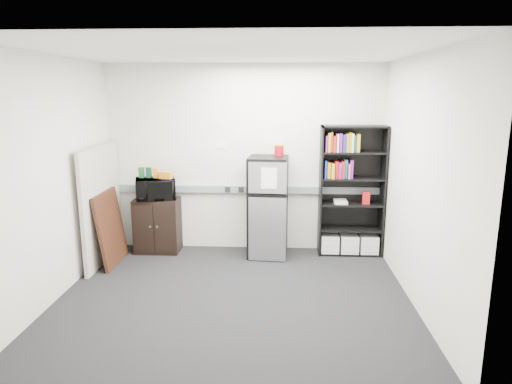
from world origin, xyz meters
TOP-DOWN VIEW (x-y plane):
  - floor at (0.00, 0.00)m, footprint 4.00×4.00m
  - wall_back at (0.00, 1.75)m, footprint 4.00×0.02m
  - wall_right at (2.00, 0.00)m, footprint 0.02×3.50m
  - wall_left at (-2.00, 0.00)m, footprint 0.02×3.50m
  - ceiling at (0.00, 0.00)m, footprint 4.00×3.50m
  - electrical_raceway at (0.00, 1.72)m, footprint 3.92×0.05m
  - wall_note at (-0.35, 1.74)m, footprint 0.14×0.00m
  - bookshelf at (1.53, 1.57)m, footprint 0.90×0.34m
  - cubicle_partition at (-1.90, 1.08)m, footprint 0.06×1.30m
  - cabinet at (-1.26, 1.50)m, footprint 0.64×0.43m
  - microwave at (-1.26, 1.48)m, footprint 0.63×0.51m
  - snack_box_a at (-1.46, 1.52)m, footprint 0.07×0.06m
  - snack_box_b at (-1.36, 1.52)m, footprint 0.07×0.05m
  - snack_box_c at (-1.26, 1.52)m, footprint 0.08×0.06m
  - snack_bag at (-1.10, 1.47)m, footprint 0.20×0.14m
  - refrigerator at (0.35, 1.42)m, footprint 0.58×0.60m
  - coffee_can at (0.50, 1.55)m, footprint 0.13×0.13m
  - framed_poster at (-1.77, 1.00)m, footprint 0.18×0.78m

SIDE VIEW (x-z plane):
  - floor at x=0.00m, z-range 0.00..0.00m
  - cabinet at x=-1.26m, z-range 0.00..0.80m
  - framed_poster at x=-1.77m, z-range 0.00..1.00m
  - refrigerator at x=0.35m, z-range 0.00..1.43m
  - cubicle_partition at x=-1.90m, z-range 0.00..1.62m
  - electrical_raceway at x=0.00m, z-range 0.85..0.95m
  - bookshelf at x=1.53m, z-range -0.01..1.84m
  - microwave at x=-1.26m, z-range 0.80..1.10m
  - snack_bag at x=-1.10m, z-range 1.10..1.20m
  - snack_box_c at x=-1.26m, z-range 1.10..1.24m
  - snack_box_a at x=-1.46m, z-range 1.10..1.25m
  - snack_box_b at x=-1.36m, z-range 1.10..1.25m
  - wall_back at x=0.00m, z-range 0.00..2.70m
  - wall_right at x=2.00m, z-range 0.00..2.70m
  - wall_left at x=-2.00m, z-range 0.00..2.70m
  - coffee_can at x=0.50m, z-range 1.43..1.61m
  - wall_note at x=-0.35m, z-range 1.50..1.60m
  - ceiling at x=0.00m, z-range 2.69..2.71m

